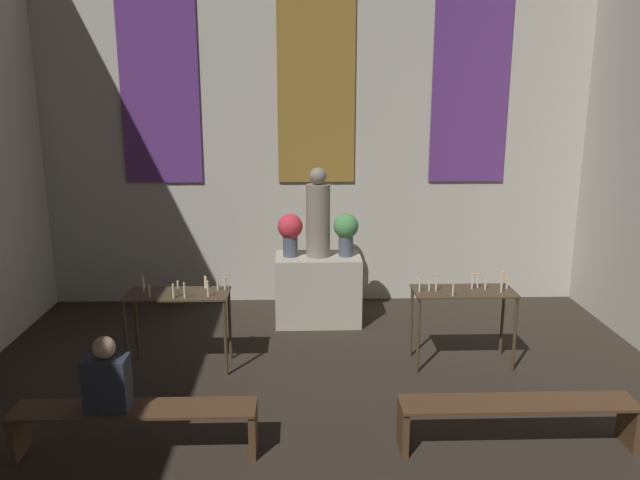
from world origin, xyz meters
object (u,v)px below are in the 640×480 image
person_seated (107,378)px  statue (318,216)px  flower_vase_left (290,231)px  pew_back_right (518,413)px  pew_back_left (136,420)px  candle_rack_left (178,304)px  flower_vase_right (346,230)px  candle_rack_right (464,301)px  altar (318,289)px

person_seated → statue: bearing=59.0°
flower_vase_left → pew_back_right: (2.02, -3.10, -0.95)m
pew_back_left → candle_rack_left: bearing=87.8°
flower_vase_right → pew_back_right: flower_vase_right is taller
person_seated → candle_rack_right: bearing=26.4°
statue → pew_back_left: 3.69m
flower_vase_left → candle_rack_left: 1.91m
flower_vase_left → candle_rack_left: size_ratio=0.50×
flower_vase_right → statue: bearing=180.0°
statue → pew_back_left: statue is taller
pew_back_right → person_seated: 3.54m
statue → flower_vase_right: 0.41m
statue → person_seated: statue is taller
person_seated → pew_back_left: bearing=0.0°
pew_back_right → flower_vase_right: bearing=112.5°
statue → person_seated: (-1.87, -3.10, -0.75)m
altar → pew_back_right: size_ratio=0.55×
flower_vase_left → flower_vase_right: same height
altar → candle_rack_left: candle_rack_left is taller
pew_back_left → person_seated: (-0.21, -0.00, 0.39)m
candle_rack_right → flower_vase_left: bearing=144.9°
flower_vase_left → candle_rack_right: 2.45m
candle_rack_right → pew_back_left: bearing=-152.1°
altar → statue: statue is taller
pew_back_left → pew_back_right: size_ratio=1.00×
flower_vase_right → pew_back_right: 3.49m
pew_back_right → pew_back_left: bearing=180.0°
statue → pew_back_left: bearing=-118.1°
flower_vase_right → candle_rack_right: flower_vase_right is taller
flower_vase_right → person_seated: flower_vase_right is taller
pew_back_left → altar: bearing=61.9°
pew_back_right → candle_rack_left: bearing=152.1°
statue → pew_back_right: statue is taller
flower_vase_left → pew_back_left: size_ratio=0.28×
altar → flower_vase_left: bearing=-180.0°
altar → candle_rack_right: size_ratio=1.00×
altar → flower_vase_left: flower_vase_left is taller
flower_vase_right → pew_back_left: (-2.02, -3.10, -0.95)m
altar → person_seated: size_ratio=1.74×
flower_vase_left → candle_rack_left: (-1.22, -1.38, -0.51)m
candle_rack_left → person_seated: person_seated is taller
statue → candle_rack_right: size_ratio=1.04×
pew_back_left → person_seated: person_seated is taller
candle_rack_left → statue: bearing=41.0°
pew_back_right → person_seated: size_ratio=3.19×
altar → flower_vase_left: size_ratio=1.98×
statue → flower_vase_left: size_ratio=2.06×
flower_vase_right → candle_rack_right: (1.23, -1.38, -0.51)m
candle_rack_left → pew_back_right: candle_rack_left is taller
flower_vase_left → pew_back_right: bearing=-56.9°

